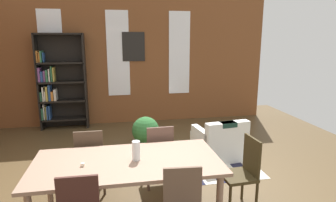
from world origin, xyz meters
TOP-DOWN VIEW (x-y plane):
  - ground_plane at (0.00, 0.00)m, footprint 9.64×9.64m
  - back_wall_brick at (0.00, 3.77)m, footprint 7.71×0.12m
  - window_pane_0 at (-1.57, 3.70)m, footprint 0.55×0.02m
  - window_pane_1 at (0.00, 3.70)m, footprint 0.55×0.02m
  - window_pane_2 at (1.57, 3.70)m, footprint 0.55×0.02m
  - dining_table at (-0.01, -0.52)m, footprint 2.16×1.07m
  - vase_on_table at (0.09, -0.52)m, footprint 0.09×0.09m
  - tealight_candle_0 at (-0.51, -0.58)m, footprint 0.04×0.04m
  - dining_chair_head_right at (1.44, -0.52)m, footprint 0.42×0.42m
  - dining_chair_far_right at (0.48, 0.24)m, footprint 0.41×0.41m
  - dining_chair_far_left at (-0.50, 0.24)m, footprint 0.40×0.40m
  - bookshelf_tall at (-1.44, 3.51)m, footprint 1.11×0.34m
  - armchair_white at (1.74, 1.08)m, footprint 0.89×0.89m
  - potted_plant_by_shelf at (0.44, 1.71)m, footprint 0.54×0.54m
  - striped_rug at (1.60, 0.63)m, footprint 1.28×1.02m
  - framed_picture at (0.39, 3.69)m, footprint 0.56×0.03m

SIDE VIEW (x-z plane):
  - ground_plane at x=0.00m, z-range 0.00..0.00m
  - striped_rug at x=1.60m, z-range 0.00..0.01m
  - armchair_white at x=1.74m, z-range -0.10..0.65m
  - potted_plant_by_shelf at x=0.44m, z-range 0.03..0.69m
  - dining_chair_head_right at x=1.44m, z-range 0.04..0.99m
  - dining_chair_far_right at x=0.48m, z-range 0.04..0.99m
  - dining_chair_far_left at x=-0.50m, z-range 0.04..0.99m
  - dining_table at x=-0.01m, z-range 0.32..1.09m
  - tealight_candle_0 at x=-0.51m, z-range 0.78..0.81m
  - vase_on_table at x=0.09m, z-range 0.78..1.01m
  - bookshelf_tall at x=-1.44m, z-range -0.02..2.27m
  - back_wall_brick at x=0.00m, z-range 0.00..3.23m
  - window_pane_0 at x=-1.57m, z-range 0.73..2.83m
  - window_pane_1 at x=0.00m, z-range 0.73..2.83m
  - window_pane_2 at x=1.57m, z-range 0.73..2.83m
  - framed_picture at x=0.39m, z-range 1.59..2.31m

